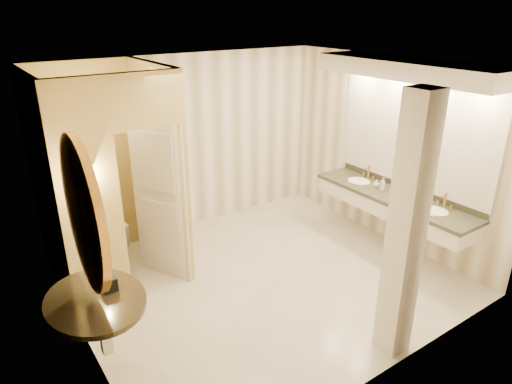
% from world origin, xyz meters
% --- Properties ---
extents(floor, '(4.50, 4.50, 0.00)m').
position_xyz_m(floor, '(0.00, 0.00, 0.00)').
color(floor, white).
rests_on(floor, ground).
extents(ceiling, '(4.50, 4.50, 0.00)m').
position_xyz_m(ceiling, '(0.00, 0.00, 2.70)').
color(ceiling, white).
rests_on(ceiling, wall_back).
extents(wall_back, '(4.50, 0.02, 2.70)m').
position_xyz_m(wall_back, '(0.00, 2.00, 1.35)').
color(wall_back, white).
rests_on(wall_back, floor).
extents(wall_front, '(4.50, 0.02, 2.70)m').
position_xyz_m(wall_front, '(0.00, -2.00, 1.35)').
color(wall_front, white).
rests_on(wall_front, floor).
extents(wall_left, '(0.02, 4.00, 2.70)m').
position_xyz_m(wall_left, '(-2.25, 0.00, 1.35)').
color(wall_left, white).
rests_on(wall_left, floor).
extents(wall_right, '(0.02, 4.00, 2.70)m').
position_xyz_m(wall_right, '(2.25, 0.00, 1.35)').
color(wall_right, white).
rests_on(wall_right, floor).
extents(toilet_closet, '(1.50, 1.55, 2.70)m').
position_xyz_m(toilet_closet, '(-1.13, 0.97, 1.39)').
color(toilet_closet, '#E1D376').
rests_on(toilet_closet, floor).
extents(wall_sconce, '(0.14, 0.14, 0.42)m').
position_xyz_m(wall_sconce, '(-1.93, 0.43, 1.73)').
color(wall_sconce, '#B6843A').
rests_on(wall_sconce, toilet_closet).
extents(vanity, '(0.75, 2.63, 2.09)m').
position_xyz_m(vanity, '(1.98, -0.40, 1.63)').
color(vanity, silver).
rests_on(vanity, floor).
extents(console_shelf, '(1.09, 1.09, 2.00)m').
position_xyz_m(console_shelf, '(-2.21, -0.48, 1.35)').
color(console_shelf, black).
rests_on(console_shelf, floor).
extents(pillar, '(0.27, 0.27, 2.70)m').
position_xyz_m(pillar, '(0.35, -1.80, 1.35)').
color(pillar, silver).
rests_on(pillar, floor).
extents(tissue_box, '(0.14, 0.14, 0.13)m').
position_xyz_m(tissue_box, '(-2.08, -0.42, 0.94)').
color(tissue_box, black).
rests_on(tissue_box, console_shelf).
extents(toilet, '(0.52, 0.79, 0.76)m').
position_xyz_m(toilet, '(-1.61, 1.43, 0.38)').
color(toilet, white).
rests_on(toilet, floor).
extents(soap_bottle_a, '(0.07, 0.07, 0.12)m').
position_xyz_m(soap_bottle_a, '(1.90, -0.71, 0.94)').
color(soap_bottle_a, beige).
rests_on(soap_bottle_a, vanity).
extents(soap_bottle_b, '(0.11, 0.11, 0.11)m').
position_xyz_m(soap_bottle_b, '(1.96, -0.07, 0.93)').
color(soap_bottle_b, silver).
rests_on(soap_bottle_b, vanity).
extents(soap_bottle_c, '(0.09, 0.09, 0.20)m').
position_xyz_m(soap_bottle_c, '(1.93, -0.21, 0.97)').
color(soap_bottle_c, '#C6B28C').
rests_on(soap_bottle_c, vanity).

